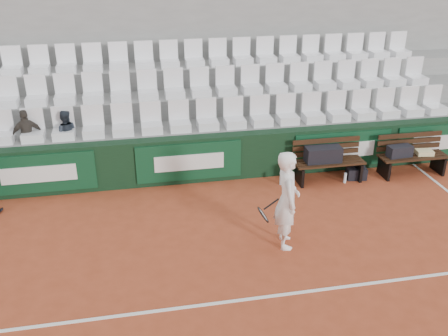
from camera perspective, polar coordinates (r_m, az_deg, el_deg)
ground at (r=7.51m, az=1.53°, el=-14.93°), size 80.00×80.00×0.00m
court_baseline at (r=7.50m, az=1.53°, el=-14.91°), size 18.00×0.06×0.01m
back_barrier at (r=10.60m, az=-2.67°, el=1.09°), size 18.00×0.34×1.00m
grandstand_tier_front at (r=11.17m, az=-3.50°, el=2.37°), size 18.00×0.95×1.00m
grandstand_tier_mid at (r=11.97m, az=-4.14°, el=5.10°), size 18.00×0.95×1.45m
grandstand_tier_back at (r=12.79m, az=-4.71°, el=7.49°), size 18.00×0.95×1.90m
grandstand_rear_wall at (r=13.07m, az=-5.23°, el=13.54°), size 18.00×0.30×4.40m
seat_row_front at (r=10.72m, az=-3.49°, el=6.02°), size 11.90×0.44×0.63m
seat_row_mid at (r=11.48m, az=-4.19°, el=9.68°), size 11.90×0.44×0.63m
seat_row_back at (r=12.29m, az=-4.82°, el=12.87°), size 11.90×0.44×0.63m
bench_left at (r=10.91m, az=11.83°, el=-0.33°), size 1.50×0.56×0.45m
bench_right at (r=11.71m, az=20.65°, el=0.35°), size 1.50×0.56×0.45m
sports_bag_left at (r=10.72m, az=11.26°, el=1.54°), size 0.77×0.34×0.33m
sports_bag_right at (r=11.42m, az=19.44°, el=1.83°), size 0.54×0.29×0.24m
towel at (r=11.75m, az=21.92°, el=1.68°), size 0.38×0.30×0.10m
sports_bag_ground at (r=11.17m, az=14.89°, el=-0.59°), size 0.45×0.31×0.25m
water_bottle_near at (r=10.62m, az=6.55°, el=-1.27°), size 0.07×0.07×0.25m
water_bottle_far at (r=10.94m, az=13.66°, el=-1.10°), size 0.06×0.06×0.22m
tennis_player at (r=8.30m, az=7.21°, el=-3.64°), size 0.74×0.68×1.72m
spectator_b at (r=10.83m, az=-21.89°, el=5.70°), size 0.68×0.41×1.09m
spectator_c at (r=10.71m, az=-17.91°, el=5.94°), size 0.50×0.40×1.03m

